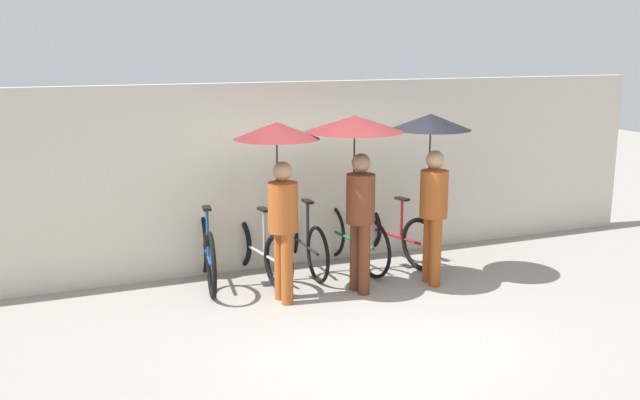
{
  "coord_description": "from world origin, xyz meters",
  "views": [
    {
      "loc": [
        -3.03,
        -6.04,
        2.74
      ],
      "look_at": [
        0.0,
        1.3,
        1.0
      ],
      "focal_mm": 40.0,
      "sensor_mm": 36.0,
      "label": 1
    }
  ],
  "objects_px": {
    "parked_bicycle_3": "(350,237)",
    "pedestrian_trailing": "(432,154)",
    "parked_bicycle_2": "(302,241)",
    "parked_bicycle_1": "(257,250)",
    "parked_bicycle_0": "(207,252)",
    "pedestrian_leading": "(279,165)",
    "pedestrian_center": "(356,151)",
    "parked_bicycle_4": "(391,233)"
  },
  "relations": [
    {
      "from": "pedestrian_leading",
      "to": "pedestrian_center",
      "type": "bearing_deg",
      "value": -6.43
    },
    {
      "from": "pedestrian_leading",
      "to": "pedestrian_center",
      "type": "distance_m",
      "value": 0.9
    },
    {
      "from": "pedestrian_trailing",
      "to": "parked_bicycle_2",
      "type": "bearing_deg",
      "value": 144.85
    },
    {
      "from": "parked_bicycle_4",
      "to": "pedestrian_center",
      "type": "xyz_separation_m",
      "value": [
        -0.93,
        -0.88,
        1.25
      ]
    },
    {
      "from": "parked_bicycle_3",
      "to": "parked_bicycle_2",
      "type": "bearing_deg",
      "value": 72.58
    },
    {
      "from": "parked_bicycle_2",
      "to": "parked_bicycle_3",
      "type": "height_order",
      "value": "parked_bicycle_3"
    },
    {
      "from": "parked_bicycle_2",
      "to": "pedestrian_leading",
      "type": "relative_size",
      "value": 0.89
    },
    {
      "from": "parked_bicycle_1",
      "to": "pedestrian_center",
      "type": "bearing_deg",
      "value": -140.49
    },
    {
      "from": "pedestrian_leading",
      "to": "pedestrian_center",
      "type": "relative_size",
      "value": 0.98
    },
    {
      "from": "parked_bicycle_3",
      "to": "pedestrian_center",
      "type": "height_order",
      "value": "pedestrian_center"
    },
    {
      "from": "parked_bicycle_1",
      "to": "parked_bicycle_3",
      "type": "relative_size",
      "value": 1.0
    },
    {
      "from": "parked_bicycle_3",
      "to": "pedestrian_trailing",
      "type": "xyz_separation_m",
      "value": [
        0.6,
        -0.89,
        1.14
      ]
    },
    {
      "from": "parked_bicycle_1",
      "to": "parked_bicycle_2",
      "type": "xyz_separation_m",
      "value": [
        0.61,
        0.11,
        0.02
      ]
    },
    {
      "from": "parked_bicycle_2",
      "to": "parked_bicycle_3",
      "type": "distance_m",
      "value": 0.62
    },
    {
      "from": "parked_bicycle_0",
      "to": "parked_bicycle_4",
      "type": "height_order",
      "value": "parked_bicycle_4"
    },
    {
      "from": "parked_bicycle_2",
      "to": "pedestrian_leading",
      "type": "height_order",
      "value": "pedestrian_leading"
    },
    {
      "from": "pedestrian_center",
      "to": "parked_bicycle_3",
      "type": "bearing_deg",
      "value": 61.48
    },
    {
      "from": "parked_bicycle_0",
      "to": "pedestrian_center",
      "type": "relative_size",
      "value": 0.85
    },
    {
      "from": "pedestrian_trailing",
      "to": "parked_bicycle_1",
      "type": "bearing_deg",
      "value": 158.31
    },
    {
      "from": "pedestrian_trailing",
      "to": "parked_bicycle_0",
      "type": "bearing_deg",
      "value": 164.05
    },
    {
      "from": "parked_bicycle_3",
      "to": "pedestrian_leading",
      "type": "distance_m",
      "value": 1.82
    },
    {
      "from": "parked_bicycle_0",
      "to": "parked_bicycle_2",
      "type": "height_order",
      "value": "parked_bicycle_2"
    },
    {
      "from": "parked_bicycle_1",
      "to": "pedestrian_leading",
      "type": "distance_m",
      "value": 1.39
    },
    {
      "from": "parked_bicycle_2",
      "to": "pedestrian_center",
      "type": "relative_size",
      "value": 0.87
    },
    {
      "from": "parked_bicycle_0",
      "to": "parked_bicycle_4",
      "type": "bearing_deg",
      "value": -80.72
    },
    {
      "from": "parked_bicycle_0",
      "to": "parked_bicycle_3",
      "type": "distance_m",
      "value": 1.83
    },
    {
      "from": "parked_bicycle_3",
      "to": "parked_bicycle_0",
      "type": "bearing_deg",
      "value": 82.34
    },
    {
      "from": "parked_bicycle_1",
      "to": "parked_bicycle_3",
      "type": "distance_m",
      "value": 1.22
    },
    {
      "from": "parked_bicycle_1",
      "to": "pedestrian_trailing",
      "type": "height_order",
      "value": "pedestrian_trailing"
    },
    {
      "from": "pedestrian_trailing",
      "to": "parked_bicycle_3",
      "type": "bearing_deg",
      "value": 128.38
    },
    {
      "from": "parked_bicycle_2",
      "to": "parked_bicycle_4",
      "type": "xyz_separation_m",
      "value": [
        1.22,
        -0.05,
        -0.01
      ]
    },
    {
      "from": "parked_bicycle_2",
      "to": "pedestrian_trailing",
      "type": "relative_size",
      "value": 0.88
    },
    {
      "from": "parked_bicycle_0",
      "to": "pedestrian_trailing",
      "type": "relative_size",
      "value": 0.86
    },
    {
      "from": "parked_bicycle_3",
      "to": "pedestrian_leading",
      "type": "bearing_deg",
      "value": 115.93
    },
    {
      "from": "parked_bicycle_0",
      "to": "parked_bicycle_2",
      "type": "xyz_separation_m",
      "value": [
        1.22,
        0.09,
        -0.03
      ]
    },
    {
      "from": "parked_bicycle_1",
      "to": "parked_bicycle_4",
      "type": "height_order",
      "value": "parked_bicycle_4"
    },
    {
      "from": "parked_bicycle_1",
      "to": "pedestrian_trailing",
      "type": "bearing_deg",
      "value": -124.52
    },
    {
      "from": "pedestrian_center",
      "to": "pedestrian_trailing",
      "type": "bearing_deg",
      "value": -12.01
    },
    {
      "from": "parked_bicycle_2",
      "to": "parked_bicycle_3",
      "type": "bearing_deg",
      "value": -99.24
    },
    {
      "from": "parked_bicycle_3",
      "to": "parked_bicycle_4",
      "type": "relative_size",
      "value": 1.01
    },
    {
      "from": "parked_bicycle_0",
      "to": "pedestrian_leading",
      "type": "bearing_deg",
      "value": -134.16
    },
    {
      "from": "parked_bicycle_2",
      "to": "pedestrian_trailing",
      "type": "bearing_deg",
      "value": -128.66
    }
  ]
}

